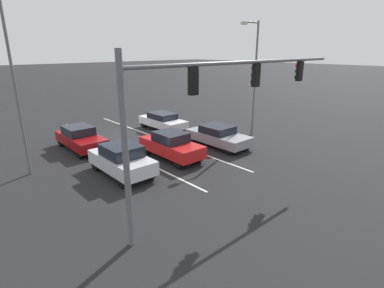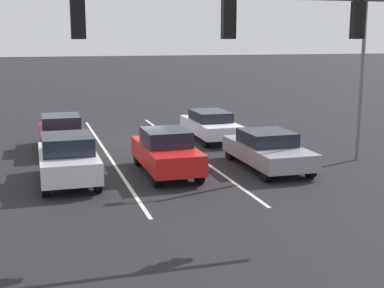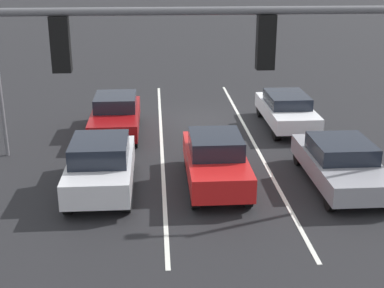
{
  "view_description": "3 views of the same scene",
  "coord_description": "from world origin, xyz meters",
  "px_view_note": "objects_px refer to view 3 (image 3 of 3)",
  "views": [
    {
      "loc": [
        10.5,
        20.03,
        6.27
      ],
      "look_at": [
        0.32,
        8.72,
        1.4
      ],
      "focal_mm": 28.0,
      "sensor_mm": 36.0,
      "label": 1
    },
    {
      "loc": [
        4.55,
        24.63,
        4.75
      ],
      "look_at": [
        -0.76,
        6.83,
        1.06
      ],
      "focal_mm": 50.0,
      "sensor_mm": 36.0,
      "label": 2
    },
    {
      "loc": [
        1.92,
        21.61,
        6.64
      ],
      "look_at": [
        0.89,
        7.07,
        1.48
      ],
      "focal_mm": 50.0,
      "sensor_mm": 36.0,
      "label": 3
    }
  ],
  "objects_px": {
    "car_gray_leftlane_front": "(341,163)",
    "car_red_midlane_front": "(215,160)",
    "car_silver_rightlane_front": "(101,165)",
    "car_maroon_rightlane_second": "(116,115)",
    "traffic_signal_gantry": "(144,73)",
    "car_white_leftlane_second": "(286,109)"
  },
  "relations": [
    {
      "from": "car_silver_rightlane_front",
      "to": "car_maroon_rightlane_second",
      "type": "bearing_deg",
      "value": -90.89
    },
    {
      "from": "car_gray_leftlane_front",
      "to": "car_maroon_rightlane_second",
      "type": "relative_size",
      "value": 1.03
    },
    {
      "from": "car_silver_rightlane_front",
      "to": "car_white_leftlane_second",
      "type": "bearing_deg",
      "value": -140.0
    },
    {
      "from": "car_silver_rightlane_front",
      "to": "car_maroon_rightlane_second",
      "type": "xyz_separation_m",
      "value": [
        -0.08,
        -5.47,
        -0.07
      ]
    },
    {
      "from": "car_red_midlane_front",
      "to": "car_maroon_rightlane_second",
      "type": "relative_size",
      "value": 0.98
    },
    {
      "from": "traffic_signal_gantry",
      "to": "car_silver_rightlane_front",
      "type": "bearing_deg",
      "value": -74.96
    },
    {
      "from": "car_maroon_rightlane_second",
      "to": "car_silver_rightlane_front",
      "type": "bearing_deg",
      "value": 89.11
    },
    {
      "from": "car_silver_rightlane_front",
      "to": "car_red_midlane_front",
      "type": "height_order",
      "value": "car_silver_rightlane_front"
    },
    {
      "from": "car_white_leftlane_second",
      "to": "traffic_signal_gantry",
      "type": "height_order",
      "value": "traffic_signal_gantry"
    },
    {
      "from": "car_silver_rightlane_front",
      "to": "car_maroon_rightlane_second",
      "type": "relative_size",
      "value": 0.93
    },
    {
      "from": "car_maroon_rightlane_second",
      "to": "traffic_signal_gantry",
      "type": "relative_size",
      "value": 0.35
    },
    {
      "from": "car_silver_rightlane_front",
      "to": "car_gray_leftlane_front",
      "type": "xyz_separation_m",
      "value": [
        -7.21,
        0.0,
        -0.12
      ]
    },
    {
      "from": "traffic_signal_gantry",
      "to": "car_red_midlane_front",
      "type": "bearing_deg",
      "value": -109.19
    },
    {
      "from": "car_gray_leftlane_front",
      "to": "traffic_signal_gantry",
      "type": "relative_size",
      "value": 0.37
    },
    {
      "from": "car_gray_leftlane_front",
      "to": "car_maroon_rightlane_second",
      "type": "height_order",
      "value": "car_maroon_rightlane_second"
    },
    {
      "from": "car_silver_rightlane_front",
      "to": "car_red_midlane_front",
      "type": "xyz_separation_m",
      "value": [
        -3.41,
        -0.22,
        -0.02
      ]
    },
    {
      "from": "car_red_midlane_front",
      "to": "traffic_signal_gantry",
      "type": "relative_size",
      "value": 0.35
    },
    {
      "from": "car_silver_rightlane_front",
      "to": "car_white_leftlane_second",
      "type": "height_order",
      "value": "car_silver_rightlane_front"
    },
    {
      "from": "car_white_leftlane_second",
      "to": "traffic_signal_gantry",
      "type": "relative_size",
      "value": 0.36
    },
    {
      "from": "car_red_midlane_front",
      "to": "car_maroon_rightlane_second",
      "type": "xyz_separation_m",
      "value": [
        3.32,
        -5.25,
        -0.05
      ]
    },
    {
      "from": "car_maroon_rightlane_second",
      "to": "traffic_signal_gantry",
      "type": "height_order",
      "value": "traffic_signal_gantry"
    },
    {
      "from": "car_gray_leftlane_front",
      "to": "car_red_midlane_front",
      "type": "bearing_deg",
      "value": -3.27
    }
  ]
}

